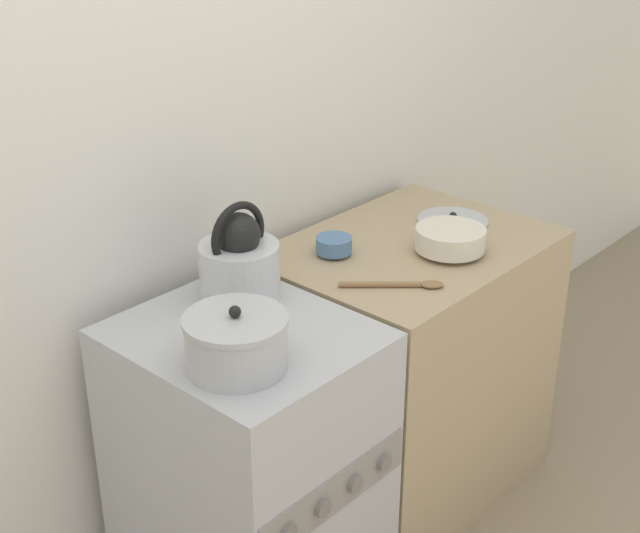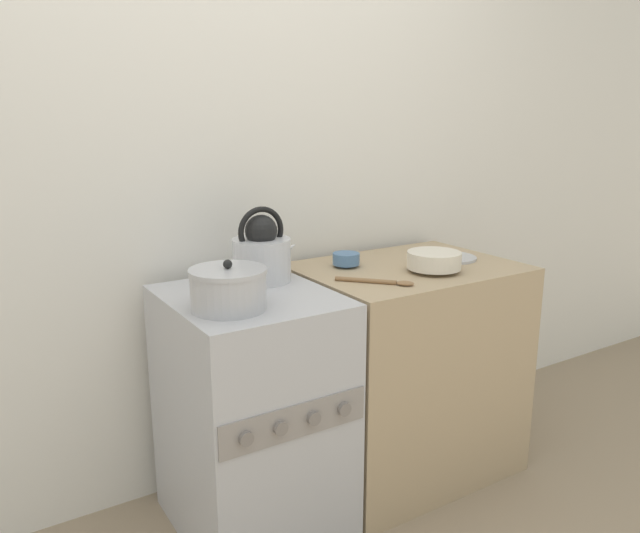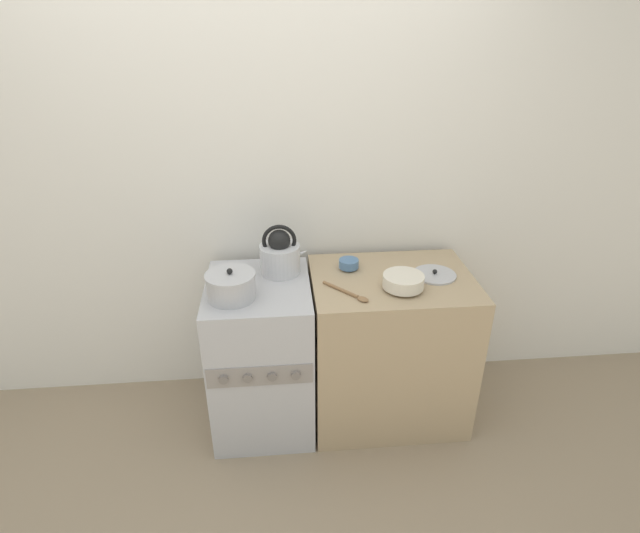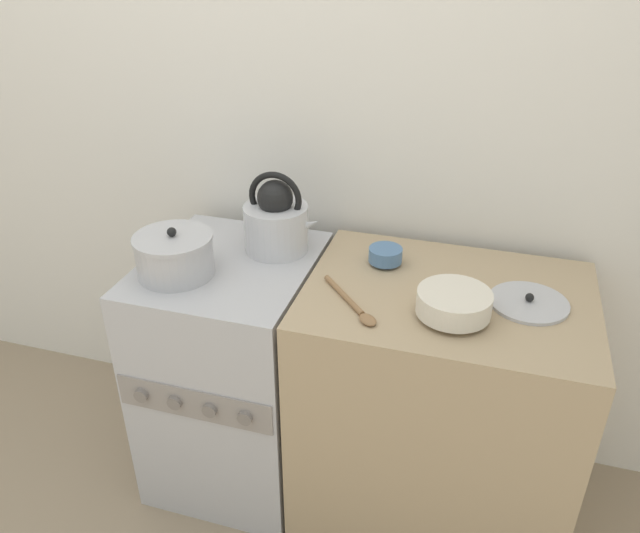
{
  "view_description": "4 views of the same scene",
  "coord_description": "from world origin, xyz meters",
  "px_view_note": "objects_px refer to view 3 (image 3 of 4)",
  "views": [
    {
      "loc": [
        -1.26,
        -1.1,
        1.92
      ],
      "look_at": [
        0.28,
        0.3,
        0.93
      ],
      "focal_mm": 50.0,
      "sensor_mm": 36.0,
      "label": 1
    },
    {
      "loc": [
        -0.85,
        -1.49,
        1.44
      ],
      "look_at": [
        0.29,
        0.32,
        0.91
      ],
      "focal_mm": 35.0,
      "sensor_mm": 36.0,
      "label": 2
    },
    {
      "loc": [
        0.11,
        -1.89,
        2.07
      ],
      "look_at": [
        0.32,
        0.34,
        0.93
      ],
      "focal_mm": 28.0,
      "sensor_mm": 36.0,
      "label": 3
    },
    {
      "loc": [
        0.77,
        -1.26,
        1.81
      ],
      "look_at": [
        0.31,
        0.27,
        0.91
      ],
      "focal_mm": 35.0,
      "sensor_mm": 36.0,
      "label": 4
    }
  ],
  "objects_px": {
    "cooking_pot": "(231,286)",
    "small_ceramic_bowl": "(349,264)",
    "stove": "(262,355)",
    "enamel_bowl": "(403,281)",
    "kettle": "(280,255)",
    "loose_pot_lid": "(435,274)"
  },
  "relations": [
    {
      "from": "kettle",
      "to": "cooking_pot",
      "type": "height_order",
      "value": "kettle"
    },
    {
      "from": "stove",
      "to": "cooking_pot",
      "type": "bearing_deg",
      "value": -137.76
    },
    {
      "from": "stove",
      "to": "small_ceramic_bowl",
      "type": "bearing_deg",
      "value": 15.06
    },
    {
      "from": "kettle",
      "to": "small_ceramic_bowl",
      "type": "bearing_deg",
      "value": -0.71
    },
    {
      "from": "small_ceramic_bowl",
      "to": "loose_pot_lid",
      "type": "relative_size",
      "value": 0.47
    },
    {
      "from": "enamel_bowl",
      "to": "cooking_pot",
      "type": "bearing_deg",
      "value": 179.9
    },
    {
      "from": "enamel_bowl",
      "to": "loose_pot_lid",
      "type": "relative_size",
      "value": 0.91
    },
    {
      "from": "stove",
      "to": "kettle",
      "type": "xyz_separation_m",
      "value": [
        0.12,
        0.13,
        0.53
      ]
    },
    {
      "from": "cooking_pot",
      "to": "loose_pot_lid",
      "type": "bearing_deg",
      "value": 6.85
    },
    {
      "from": "stove",
      "to": "enamel_bowl",
      "type": "height_order",
      "value": "enamel_bowl"
    },
    {
      "from": "small_ceramic_bowl",
      "to": "cooking_pot",
      "type": "bearing_deg",
      "value": -158.42
    },
    {
      "from": "kettle",
      "to": "loose_pot_lid",
      "type": "xyz_separation_m",
      "value": [
        0.79,
        -0.12,
        -0.09
      ]
    },
    {
      "from": "kettle",
      "to": "cooking_pot",
      "type": "xyz_separation_m",
      "value": [
        -0.24,
        -0.24,
        -0.04
      ]
    },
    {
      "from": "kettle",
      "to": "loose_pot_lid",
      "type": "height_order",
      "value": "kettle"
    },
    {
      "from": "cooking_pot",
      "to": "small_ceramic_bowl",
      "type": "distance_m",
      "value": 0.64
    },
    {
      "from": "stove",
      "to": "cooking_pot",
      "type": "xyz_separation_m",
      "value": [
        -0.12,
        -0.11,
        0.49
      ]
    },
    {
      "from": "kettle",
      "to": "loose_pot_lid",
      "type": "bearing_deg",
      "value": -8.43
    },
    {
      "from": "small_ceramic_bowl",
      "to": "kettle",
      "type": "bearing_deg",
      "value": 179.29
    },
    {
      "from": "cooking_pot",
      "to": "enamel_bowl",
      "type": "bearing_deg",
      "value": -0.1
    },
    {
      "from": "stove",
      "to": "small_ceramic_bowl",
      "type": "height_order",
      "value": "small_ceramic_bowl"
    },
    {
      "from": "cooking_pot",
      "to": "loose_pot_lid",
      "type": "xyz_separation_m",
      "value": [
        1.03,
        0.12,
        -0.05
      ]
    },
    {
      "from": "kettle",
      "to": "enamel_bowl",
      "type": "distance_m",
      "value": 0.64
    }
  ]
}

